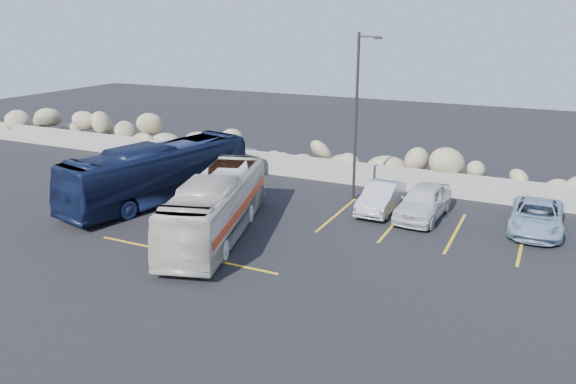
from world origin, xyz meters
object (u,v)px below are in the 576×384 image
at_px(vintage_bus, 216,206).
at_px(car_a, 423,201).
at_px(car_b, 381,197).
at_px(car_d, 537,217).
at_px(lamppost, 357,113).
at_px(tour_coach, 159,173).

relative_size(vintage_bus, car_a, 2.07).
bearing_deg(car_a, vintage_bus, -137.11).
bearing_deg(car_b, car_a, -2.62).
height_order(vintage_bus, car_a, vintage_bus).
xyz_separation_m(car_a, car_d, (4.68, 0.40, -0.13)).
height_order(car_a, car_b, car_a).
relative_size(vintage_bus, car_b, 2.31).
height_order(lamppost, vintage_bus, lamppost).
height_order(lamppost, car_b, lamppost).
xyz_separation_m(vintage_bus, car_b, (5.17, 5.95, -0.62)).
bearing_deg(lamppost, car_d, -5.53).
bearing_deg(tour_coach, car_b, 29.96).
bearing_deg(car_b, tour_coach, -162.62).
relative_size(car_a, car_b, 1.12).
relative_size(lamppost, car_b, 2.03).
height_order(car_a, car_d, car_a).
bearing_deg(car_a, tour_coach, -162.06).
bearing_deg(car_a, lamppost, 165.28).
height_order(car_b, car_d, car_b).
bearing_deg(vintage_bus, car_a, 23.04).
relative_size(tour_coach, car_d, 2.26).
height_order(tour_coach, car_d, tour_coach).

